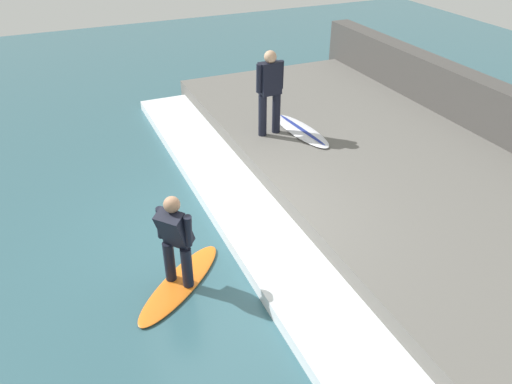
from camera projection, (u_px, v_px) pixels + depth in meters
ground_plane at (223, 239)px, 7.60m from camera, size 28.00×28.00×0.00m
concrete_ledge at (400, 182)px, 8.60m from camera, size 4.40×11.67×0.45m
wave_foam_crest at (255, 225)px, 7.73m from camera, size 1.09×11.09×0.20m
surfboard_riding at (180, 283)px, 6.72m from camera, size 1.64×1.50×0.06m
surfer_riding at (175, 237)px, 6.31m from camera, size 0.52×0.51×1.35m
surfer_waiting_near at (270, 89)px, 9.23m from camera, size 0.55×0.28×1.62m
surfboard_waiting_near at (301, 131)px, 9.75m from camera, size 0.65×1.77×0.07m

